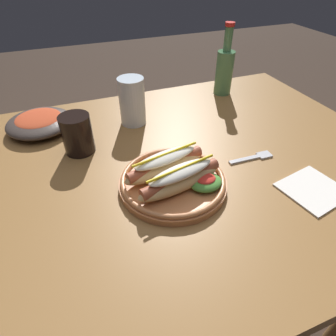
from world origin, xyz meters
name	(u,v)px	position (x,y,z in m)	size (l,w,h in m)	color
ground_plane	(172,303)	(0.00, 0.00, 0.00)	(8.00, 8.00, 0.00)	#3D2D23
dining_table	(174,192)	(0.00, 0.00, 0.64)	(1.19, 0.88, 0.74)	olive
hot_dog_plate	(174,177)	(-0.04, -0.08, 0.77)	(0.24, 0.24, 0.08)	#B77042
fork	(254,157)	(0.20, -0.06, 0.74)	(0.12, 0.03, 0.00)	silver
soda_cup	(77,134)	(-0.22, 0.14, 0.79)	(0.08, 0.08, 0.10)	black
water_cup	(132,101)	(-0.04, 0.23, 0.81)	(0.08, 0.08, 0.14)	silver
glass_bottle	(224,69)	(0.32, 0.33, 0.83)	(0.06, 0.06, 0.24)	#4C7F51
side_bowl	(39,122)	(-0.31, 0.29, 0.76)	(0.19, 0.19, 0.05)	#423833
napkin	(313,189)	(0.25, -0.21, 0.74)	(0.13, 0.12, 0.00)	white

